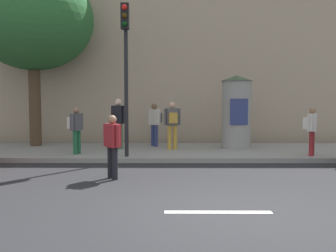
{
  "coord_description": "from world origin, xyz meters",
  "views": [
    {
      "loc": [
        -0.8,
        -6.34,
        1.88
      ],
      "look_at": [
        -0.85,
        2.0,
        1.31
      ],
      "focal_mm": 41.31,
      "sensor_mm": 36.0,
      "label": 1
    }
  ],
  "objects_px": {
    "pedestrian_in_dark_shirt": "(155,121)",
    "pedestrian_in_red_top": "(311,127)",
    "pedestrian_near_pole": "(118,120)",
    "pedestrian_with_bag": "(112,142)",
    "poster_column": "(236,111)",
    "street_tree": "(33,20)",
    "pedestrian_in_light_jacket": "(76,126)",
    "traffic_light": "(126,55)",
    "pedestrian_tallest": "(172,121)"
  },
  "relations": [
    {
      "from": "pedestrian_tallest",
      "to": "pedestrian_in_red_top",
      "type": "xyz_separation_m",
      "value": [
        4.28,
        -1.43,
        -0.09
      ]
    },
    {
      "from": "traffic_light",
      "to": "pedestrian_in_light_jacket",
      "type": "xyz_separation_m",
      "value": [
        -1.67,
        0.61,
        -2.16
      ]
    },
    {
      "from": "poster_column",
      "to": "pedestrian_tallest",
      "type": "height_order",
      "value": "poster_column"
    },
    {
      "from": "poster_column",
      "to": "pedestrian_with_bag",
      "type": "height_order",
      "value": "poster_column"
    },
    {
      "from": "pedestrian_tallest",
      "to": "pedestrian_in_light_jacket",
      "type": "distance_m",
      "value": 3.27
    },
    {
      "from": "traffic_light",
      "to": "pedestrian_in_light_jacket",
      "type": "bearing_deg",
      "value": 159.8
    },
    {
      "from": "poster_column",
      "to": "pedestrian_with_bag",
      "type": "bearing_deg",
      "value": -128.55
    },
    {
      "from": "pedestrian_in_light_jacket",
      "to": "pedestrian_in_red_top",
      "type": "height_order",
      "value": "pedestrian_in_red_top"
    },
    {
      "from": "pedestrian_near_pole",
      "to": "pedestrian_with_bag",
      "type": "bearing_deg",
      "value": -84.02
    },
    {
      "from": "pedestrian_in_light_jacket",
      "to": "pedestrian_in_red_top",
      "type": "bearing_deg",
      "value": -2.39
    },
    {
      "from": "street_tree",
      "to": "pedestrian_tallest",
      "type": "bearing_deg",
      "value": -12.33
    },
    {
      "from": "pedestrian_in_light_jacket",
      "to": "pedestrian_tallest",
      "type": "bearing_deg",
      "value": 20.11
    },
    {
      "from": "traffic_light",
      "to": "poster_column",
      "type": "xyz_separation_m",
      "value": [
        3.68,
        2.13,
        -1.73
      ]
    },
    {
      "from": "pedestrian_tallest",
      "to": "pedestrian_in_red_top",
      "type": "height_order",
      "value": "pedestrian_tallest"
    },
    {
      "from": "traffic_light",
      "to": "pedestrian_with_bag",
      "type": "height_order",
      "value": "traffic_light"
    },
    {
      "from": "pedestrian_with_bag",
      "to": "traffic_light",
      "type": "bearing_deg",
      "value": 89.21
    },
    {
      "from": "pedestrian_with_bag",
      "to": "pedestrian_tallest",
      "type": "bearing_deg",
      "value": 71.4
    },
    {
      "from": "traffic_light",
      "to": "pedestrian_in_red_top",
      "type": "bearing_deg",
      "value": 3.09
    },
    {
      "from": "poster_column",
      "to": "pedestrian_near_pole",
      "type": "xyz_separation_m",
      "value": [
        -4.18,
        -0.17,
        -0.28
      ]
    },
    {
      "from": "pedestrian_near_pole",
      "to": "pedestrian_in_light_jacket",
      "type": "bearing_deg",
      "value": -131.03
    },
    {
      "from": "pedestrian_tallest",
      "to": "poster_column",
      "type": "bearing_deg",
      "value": 9.66
    },
    {
      "from": "pedestrian_tallest",
      "to": "pedestrian_in_dark_shirt",
      "type": "bearing_deg",
      "value": 124.19
    },
    {
      "from": "pedestrian_tallest",
      "to": "pedestrian_near_pole",
      "type": "height_order",
      "value": "pedestrian_near_pole"
    },
    {
      "from": "pedestrian_in_dark_shirt",
      "to": "pedestrian_near_pole",
      "type": "relative_size",
      "value": 0.9
    },
    {
      "from": "pedestrian_with_bag",
      "to": "pedestrian_in_light_jacket",
      "type": "distance_m",
      "value": 3.55
    },
    {
      "from": "street_tree",
      "to": "pedestrian_with_bag",
      "type": "xyz_separation_m",
      "value": [
        3.71,
        -5.4,
        -3.95
      ]
    },
    {
      "from": "pedestrian_in_light_jacket",
      "to": "pedestrian_in_dark_shirt",
      "type": "distance_m",
      "value": 3.19
    },
    {
      "from": "traffic_light",
      "to": "street_tree",
      "type": "xyz_separation_m",
      "value": [
        -3.75,
        2.86,
        1.64
      ]
    },
    {
      "from": "poster_column",
      "to": "pedestrian_in_red_top",
      "type": "relative_size",
      "value": 1.72
    },
    {
      "from": "street_tree",
      "to": "pedestrian_in_light_jacket",
      "type": "xyz_separation_m",
      "value": [
        2.08,
        -2.25,
        -3.8
      ]
    },
    {
      "from": "pedestrian_in_dark_shirt",
      "to": "pedestrian_in_red_top",
      "type": "distance_m",
      "value": 5.47
    },
    {
      "from": "traffic_light",
      "to": "street_tree",
      "type": "relative_size",
      "value": 0.69
    },
    {
      "from": "street_tree",
      "to": "pedestrian_in_dark_shirt",
      "type": "xyz_separation_m",
      "value": [
        4.5,
        -0.18,
        -3.73
      ]
    },
    {
      "from": "traffic_light",
      "to": "pedestrian_tallest",
      "type": "xyz_separation_m",
      "value": [
        1.4,
        1.74,
        -2.06
      ]
    },
    {
      "from": "pedestrian_with_bag",
      "to": "pedestrian_tallest",
      "type": "height_order",
      "value": "pedestrian_tallest"
    },
    {
      "from": "poster_column",
      "to": "pedestrian_in_dark_shirt",
      "type": "height_order",
      "value": "poster_column"
    },
    {
      "from": "street_tree",
      "to": "pedestrian_in_red_top",
      "type": "xyz_separation_m",
      "value": [
        9.43,
        -2.56,
        -3.79
      ]
    },
    {
      "from": "poster_column",
      "to": "pedestrian_in_dark_shirt",
      "type": "distance_m",
      "value": 3.0
    },
    {
      "from": "poster_column",
      "to": "street_tree",
      "type": "relative_size",
      "value": 0.39
    },
    {
      "from": "pedestrian_in_light_jacket",
      "to": "pedestrian_in_dark_shirt",
      "type": "relative_size",
      "value": 0.94
    },
    {
      "from": "pedestrian_with_bag",
      "to": "pedestrian_in_dark_shirt",
      "type": "height_order",
      "value": "pedestrian_in_dark_shirt"
    },
    {
      "from": "traffic_light",
      "to": "poster_column",
      "type": "distance_m",
      "value": 4.59
    },
    {
      "from": "traffic_light",
      "to": "pedestrian_in_dark_shirt",
      "type": "xyz_separation_m",
      "value": [
        0.76,
        2.69,
        -2.09
      ]
    },
    {
      "from": "street_tree",
      "to": "pedestrian_tallest",
      "type": "height_order",
      "value": "street_tree"
    },
    {
      "from": "poster_column",
      "to": "pedestrian_in_light_jacket",
      "type": "height_order",
      "value": "poster_column"
    },
    {
      "from": "street_tree",
      "to": "pedestrian_in_red_top",
      "type": "height_order",
      "value": "street_tree"
    },
    {
      "from": "pedestrian_in_light_jacket",
      "to": "pedestrian_in_dark_shirt",
      "type": "bearing_deg",
      "value": 40.5
    },
    {
      "from": "street_tree",
      "to": "pedestrian_in_light_jacket",
      "type": "bearing_deg",
      "value": -47.28
    },
    {
      "from": "traffic_light",
      "to": "pedestrian_in_light_jacket",
      "type": "distance_m",
      "value": 2.8
    },
    {
      "from": "pedestrian_with_bag",
      "to": "pedestrian_in_red_top",
      "type": "bearing_deg",
      "value": 26.41
    }
  ]
}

